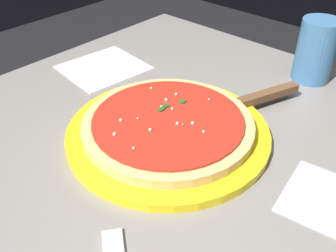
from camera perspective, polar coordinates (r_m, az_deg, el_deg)
name	(u,v)px	position (r m, az deg, el deg)	size (l,w,h in m)	color
restaurant_table	(158,217)	(0.68, -1.46, -13.69)	(0.91, 0.81, 0.74)	black
serving_plate	(168,133)	(0.60, 0.00, -0.99)	(0.32, 0.32, 0.01)	yellow
pizza	(168,124)	(0.59, 0.00, 0.32)	(0.27, 0.27, 0.02)	#DBB26B
pizza_server	(249,101)	(0.67, 12.15, 3.66)	(0.22, 0.12, 0.01)	silver
cup_tall_drink	(316,51)	(0.79, 21.52, 10.58)	(0.07, 0.07, 0.12)	teal
napkin_loose_left	(104,68)	(0.81, -9.72, 8.72)	(0.16, 0.15, 0.00)	white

